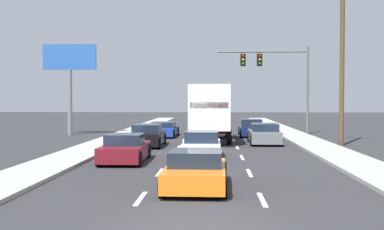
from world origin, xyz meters
TOP-DOWN VIEW (x-y plane):
  - ground_plane at (0.00, 25.00)m, footprint 140.00×140.00m
  - sidewalk_right at (6.39, 20.00)m, footprint 2.29×80.00m
  - sidewalk_left at (-6.39, 20.00)m, footprint 2.29×80.00m
  - lane_markings at (0.00, 23.05)m, footprint 3.54×62.00m
  - car_blue at (-3.37, 26.10)m, footprint 2.01×4.58m
  - car_black at (-3.55, 18.48)m, footprint 1.85×4.31m
  - car_maroon at (-3.59, 11.17)m, footprint 1.92×4.27m
  - box_truck at (0.12, 21.90)m, footprint 2.70×8.70m
  - car_white at (-0.22, 12.70)m, footprint 1.87×4.19m
  - car_orange at (-0.21, 4.72)m, footprint 2.01×4.18m
  - car_navy at (3.15, 26.77)m, footprint 1.87×4.29m
  - car_gray at (3.48, 20.35)m, footprint 1.96×4.29m
  - traffic_signal_mast at (4.85, 29.13)m, footprint 7.24×0.69m
  - utility_pole_mid at (8.00, 19.43)m, footprint 1.80×0.28m
  - roadside_billboard at (-10.82, 27.44)m, footprint 4.15×0.36m

SIDE VIEW (x-z plane):
  - ground_plane at x=0.00m, z-range 0.00..0.00m
  - lane_markings at x=0.00m, z-range 0.00..0.01m
  - sidewalk_right at x=6.39m, z-range 0.00..0.14m
  - sidewalk_left at x=-6.39m, z-range 0.00..0.14m
  - car_blue at x=-3.37m, z-range -0.03..1.07m
  - car_orange at x=-0.21m, z-range -0.05..1.13m
  - car_maroon at x=-3.59m, z-range -0.06..1.19m
  - car_navy at x=3.15m, z-range -0.07..1.21m
  - car_white at x=-0.22m, z-range -0.07..1.21m
  - car_gray at x=3.48m, z-range -0.04..1.24m
  - car_black at x=-3.55m, z-range -0.05..1.27m
  - box_truck at x=0.12m, z-range 0.28..3.94m
  - roadside_billboard at x=-10.82m, z-range 1.52..8.55m
  - utility_pole_mid at x=8.00m, z-range 0.14..10.19m
  - traffic_signal_mast at x=4.85m, z-range 1.75..8.75m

